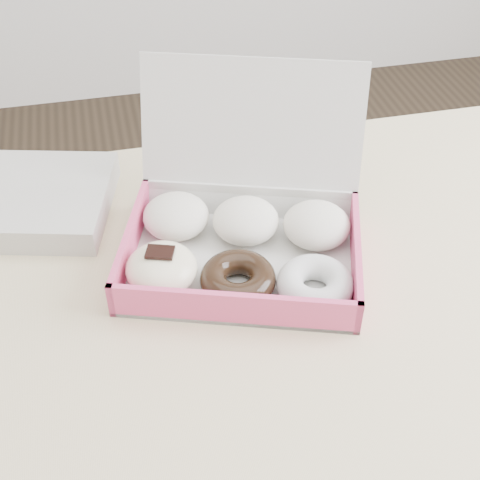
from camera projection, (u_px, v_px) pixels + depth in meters
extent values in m
cube|color=#D2BF8A|center=(316.00, 293.00, 0.95)|extent=(1.20, 0.80, 0.04)
cube|color=silver|center=(242.00, 262.00, 0.96)|extent=(0.39, 0.33, 0.01)
cube|color=#E44A7B|center=(233.00, 309.00, 0.86)|extent=(0.31, 0.11, 0.05)
cube|color=silver|center=(249.00, 200.00, 1.03)|extent=(0.31, 0.11, 0.05)
cube|color=#E44A7B|center=(131.00, 242.00, 0.96)|extent=(0.08, 0.23, 0.05)
cube|color=#E44A7B|center=(356.00, 257.00, 0.93)|extent=(0.08, 0.23, 0.05)
cube|color=silver|center=(251.00, 140.00, 0.99)|extent=(0.34, 0.18, 0.23)
ellipsoid|color=white|center=(176.00, 216.00, 0.99)|extent=(0.12, 0.12, 0.06)
ellipsoid|color=white|center=(246.00, 220.00, 0.98)|extent=(0.12, 0.12, 0.06)
ellipsoid|color=white|center=(316.00, 225.00, 0.98)|extent=(0.12, 0.12, 0.06)
ellipsoid|color=#F8EAC1|center=(162.00, 268.00, 0.91)|extent=(0.12, 0.12, 0.06)
cube|color=black|center=(160.00, 252.00, 0.89)|extent=(0.04, 0.04, 0.00)
torus|color=black|center=(238.00, 279.00, 0.90)|extent=(0.13, 0.13, 0.04)
torus|color=white|center=(315.00, 284.00, 0.90)|extent=(0.13, 0.13, 0.04)
cube|color=beige|center=(23.00, 200.00, 1.04)|extent=(0.31, 0.27, 0.04)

